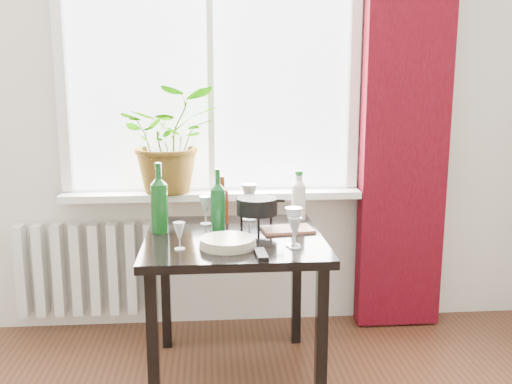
{
  "coord_description": "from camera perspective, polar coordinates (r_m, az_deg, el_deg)",
  "views": [
    {
      "loc": [
        -0.01,
        -1.11,
        1.48
      ],
      "look_at": [
        0.21,
        1.55,
        0.96
      ],
      "focal_mm": 40.0,
      "sensor_mm": 36.0,
      "label": 1
    }
  ],
  "objects": [
    {
      "name": "wineglass_front_left",
      "position": [
        2.55,
        -7.66,
        -4.37
      ],
      "size": [
        0.07,
        0.07,
        0.13
      ],
      "primitive_type": null,
      "rotation": [
        0.0,
        0.0,
        -0.31
      ],
      "color": "silver",
      "rests_on": "table"
    },
    {
      "name": "tv_remote",
      "position": [
        2.46,
        0.52,
        -6.23
      ],
      "size": [
        0.05,
        0.15,
        0.02
      ],
      "primitive_type": "cube",
      "rotation": [
        0.0,
        0.0,
        0.05
      ],
      "color": "black",
      "rests_on": "table"
    },
    {
      "name": "potted_plant",
      "position": [
        3.28,
        -8.55,
        5.22
      ],
      "size": [
        0.6,
        0.53,
        0.61
      ],
      "primitive_type": "imported",
      "rotation": [
        0.0,
        0.0,
        0.12
      ],
      "color": "#417820",
      "rests_on": "windowsill"
    },
    {
      "name": "wineglass_front_right",
      "position": [
        2.58,
        3.75,
        -3.46
      ],
      "size": [
        0.09,
        0.09,
        0.18
      ],
      "primitive_type": null,
      "rotation": [
        0.0,
        0.0,
        -0.22
      ],
      "color": "#AFB7BC",
      "rests_on": "table"
    },
    {
      "name": "cleaning_bottle",
      "position": [
        3.06,
        4.28,
        -0.34
      ],
      "size": [
        0.09,
        0.09,
        0.26
      ],
      "primitive_type": null,
      "rotation": [
        0.0,
        0.0,
        -0.25
      ],
      "color": "silver",
      "rests_on": "table"
    },
    {
      "name": "fondue_pot",
      "position": [
        2.87,
        0.11,
        -2.16
      ],
      "size": [
        0.26,
        0.23,
        0.16
      ],
      "primitive_type": null,
      "rotation": [
        0.0,
        0.0,
        -0.12
      ],
      "color": "black",
      "rests_on": "table"
    },
    {
      "name": "curtain",
      "position": [
        3.42,
        14.75,
        7.7
      ],
      "size": [
        0.5,
        0.12,
        2.56
      ],
      "color": "#3C050D",
      "rests_on": "ground"
    },
    {
      "name": "wineglass_far_right",
      "position": [
        2.55,
        3.92,
        -4.08
      ],
      "size": [
        0.08,
        0.08,
        0.14
      ],
      "primitive_type": null,
      "rotation": [
        0.0,
        0.0,
        -0.42
      ],
      "color": "#B4BAC2",
      "rests_on": "table"
    },
    {
      "name": "wine_bottle_right",
      "position": [
        2.82,
        -3.82,
        -0.8
      ],
      "size": [
        0.08,
        0.08,
        0.31
      ],
      "primitive_type": null,
      "rotation": [
        0.0,
        0.0,
        0.12
      ],
      "color": "#0D4619",
      "rests_on": "table"
    },
    {
      "name": "table",
      "position": [
        2.79,
        -2.21,
        -6.24
      ],
      "size": [
        0.85,
        0.85,
        0.74
      ],
      "color": "black",
      "rests_on": "ground"
    },
    {
      "name": "wineglass_back_center",
      "position": [
        3.05,
        -0.68,
        -0.96
      ],
      "size": [
        0.11,
        0.11,
        0.2
      ],
      "primitive_type": null,
      "rotation": [
        0.0,
        0.0,
        -0.37
      ],
      "color": "#AFB3BC",
      "rests_on": "table"
    },
    {
      "name": "bottle_amber",
      "position": [
        2.98,
        -3.37,
        -0.74
      ],
      "size": [
        0.08,
        0.08,
        0.25
      ],
      "primitive_type": null,
      "rotation": [
        0.0,
        0.0,
        -0.31
      ],
      "color": "maroon",
      "rests_on": "table"
    },
    {
      "name": "windowsill",
      "position": [
        3.32,
        -4.4,
        -0.25
      ],
      "size": [
        1.72,
        0.2,
        0.04
      ],
      "color": "white",
      "rests_on": "ground"
    },
    {
      "name": "window",
      "position": [
        3.33,
        -4.61,
        13.17
      ],
      "size": [
        1.72,
        0.08,
        1.62
      ],
      "color": "white",
      "rests_on": "ground"
    },
    {
      "name": "plate_stack",
      "position": [
        2.58,
        -2.85,
        -5.05
      ],
      "size": [
        0.32,
        0.32,
        0.04
      ],
      "primitive_type": "cylinder",
      "rotation": [
        0.0,
        0.0,
        0.28
      ],
      "color": "beige",
      "rests_on": "table"
    },
    {
      "name": "cutting_board",
      "position": [
        2.86,
        3.14,
        -3.76
      ],
      "size": [
        0.27,
        0.19,
        0.01
      ],
      "primitive_type": "cube",
      "rotation": [
        0.0,
        0.0,
        0.13
      ],
      "color": "#9C5D46",
      "rests_on": "table"
    },
    {
      "name": "wine_bottle_left",
      "position": [
        2.83,
        -9.65,
        -0.51
      ],
      "size": [
        0.1,
        0.1,
        0.35
      ],
      "primitive_type": null,
      "rotation": [
        0.0,
        0.0,
        0.21
      ],
      "color": "#0D4413",
      "rests_on": "table"
    },
    {
      "name": "radiator",
      "position": [
        3.55,
        -16.6,
        -7.4
      ],
      "size": [
        0.8,
        0.1,
        0.55
      ],
      "color": "silver",
      "rests_on": "ground"
    },
    {
      "name": "wineglass_back_left",
      "position": [
        2.97,
        -5.07,
        -1.83
      ],
      "size": [
        0.07,
        0.07,
        0.15
      ],
      "primitive_type": null,
      "rotation": [
        0.0,
        0.0,
        0.04
      ],
      "color": "silver",
      "rests_on": "table"
    }
  ]
}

